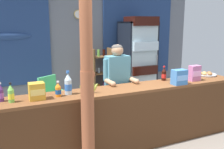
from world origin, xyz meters
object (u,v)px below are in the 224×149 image
soda_bottle_water (68,84)px  stall_counter (135,112)px  timber_post (87,75)px  soda_bottle_cola (164,74)px  soda_bottle_lime_soda (11,94)px  snack_box_biscuit (179,77)px  shopkeeper (117,80)px  bottle_shelf_rack (101,74)px  soda_bottle_orange_soda (58,90)px  drink_fridge (138,56)px  pastry_tray (206,74)px  snack_box_wafer (195,73)px  snack_box_choco_powder (37,91)px  banana_bunch (89,89)px  plastic_lawn_chair (52,96)px  soda_bottle_grape_soda (1,93)px

soda_bottle_water → stall_counter: bearing=-8.1°
timber_post → soda_bottle_cola: size_ratio=10.91×
soda_bottle_lime_soda → snack_box_biscuit: 2.41m
stall_counter → shopkeeper: 0.64m
bottle_shelf_rack → soda_bottle_orange_soda: 2.72m
drink_fridge → snack_box_biscuit: drink_fridge is taller
soda_bottle_lime_soda → pastry_tray: (3.29, 0.19, -0.08)m
drink_fridge → snack_box_wafer: bearing=-93.4°
drink_fridge → soda_bottle_cola: (-0.56, -1.75, -0.07)m
snack_box_biscuit → snack_box_choco_powder: 2.11m
soda_bottle_orange_soda → banana_bunch: (0.41, -0.04, -0.02)m
soda_bottle_water → soda_bottle_orange_soda: soda_bottle_water is taller
snack_box_wafer → soda_bottle_orange_soda: bearing=178.8°
soda_bottle_water → soda_bottle_cola: bearing=4.9°
soda_bottle_water → snack_box_choco_powder: bearing=-171.3°
soda_bottle_water → banana_bunch: 0.28m
drink_fridge → soda_bottle_water: size_ratio=6.25×
soda_bottle_water → soda_bottle_cola: (1.65, 0.14, -0.03)m
soda_bottle_lime_soda → soda_bottle_cola: size_ratio=1.01×
stall_counter → soda_bottle_lime_soda: 1.72m
drink_fridge → soda_bottle_orange_soda: bearing=-140.5°
snack_box_biscuit → soda_bottle_orange_soda: bearing=175.5°
timber_post → snack_box_biscuit: bearing=9.4°
banana_bunch → stall_counter: bearing=-4.5°
drink_fridge → bottle_shelf_rack: 0.97m
drink_fridge → snack_box_biscuit: (-0.51, -2.08, -0.05)m
bottle_shelf_rack → shopkeeper: size_ratio=0.84×
bottle_shelf_rack → soda_bottle_water: bottle_shelf_rack is taller
shopkeeper → snack_box_biscuit: 0.97m
drink_fridge → shopkeeper: (-1.29, -1.51, -0.14)m
banana_bunch → soda_bottle_cola: bearing=9.1°
banana_bunch → bottle_shelf_rack: bearing=63.6°
soda_bottle_lime_soda → soda_bottle_cola: bearing=4.5°
soda_bottle_cola → banana_bunch: (-1.38, -0.22, -0.04)m
timber_post → banana_bunch: size_ratio=9.41×
soda_bottle_water → pastry_tray: (2.58, 0.14, -0.11)m
snack_box_biscuit → snack_box_wafer: size_ratio=0.92×
stall_counter → bottle_shelf_rack: 2.35m
drink_fridge → soda_bottle_lime_soda: (-2.91, -1.94, -0.06)m
soda_bottle_water → snack_box_biscuit: (1.69, -0.19, -0.02)m
drink_fridge → banana_bunch: (-1.94, -1.97, -0.10)m
soda_bottle_orange_soda → banana_bunch: size_ratio=0.73×
soda_bottle_lime_soda → snack_box_wafer: 2.80m
plastic_lawn_chair → soda_bottle_grape_soda: size_ratio=3.60×
soda_bottle_lime_soda → snack_box_biscuit: soda_bottle_lime_soda is taller
soda_bottle_cola → snack_box_choco_powder: size_ratio=1.13×
drink_fridge → soda_bottle_orange_soda: size_ratio=9.76×
bottle_shelf_rack → soda_bottle_lime_soda: bearing=-133.3°
shopkeeper → soda_bottle_cola: size_ratio=6.33×
soda_bottle_water → snack_box_wafer: (2.08, -0.09, -0.01)m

